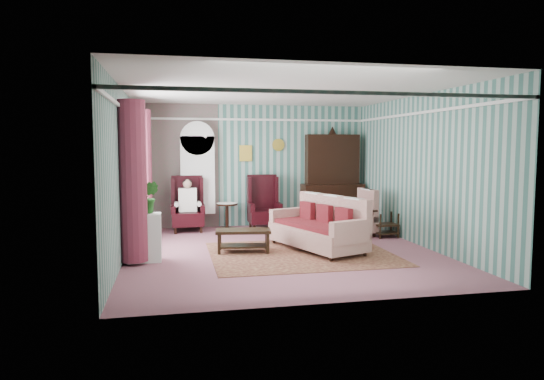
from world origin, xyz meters
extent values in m
plane|color=#8D5263|center=(0.00, 0.00, 0.00)|extent=(6.00, 6.00, 0.00)
cube|color=#3B6B60|center=(0.00, 3.00, 1.45)|extent=(5.50, 0.02, 2.90)
cube|color=#3B6B60|center=(0.00, -3.00, 1.45)|extent=(5.50, 0.02, 2.90)
cube|color=#3B6B60|center=(-2.75, 0.00, 1.45)|extent=(0.02, 6.00, 2.90)
cube|color=#3B6B60|center=(2.75, 0.00, 1.45)|extent=(0.02, 6.00, 2.90)
cube|color=silver|center=(0.00, 0.00, 2.90)|extent=(5.50, 6.00, 0.02)
cube|color=#894658|center=(-1.80, 2.99, 1.45)|extent=(1.90, 0.01, 2.90)
cube|color=silver|center=(0.00, 0.00, 2.55)|extent=(5.50, 6.00, 0.05)
cube|color=white|center=(-2.72, 0.60, 1.55)|extent=(0.04, 1.50, 1.90)
cylinder|color=brown|center=(-2.55, -0.45, 1.35)|extent=(0.44, 0.44, 2.60)
cylinder|color=brown|center=(-2.55, 1.65, 1.35)|extent=(0.44, 0.44, 2.60)
cube|color=gold|center=(-0.20, 2.97, 1.75)|extent=(0.30, 0.03, 0.38)
cube|color=white|center=(-1.35, 2.84, 1.12)|extent=(0.80, 0.28, 2.24)
cube|color=black|center=(1.90, 2.72, 1.18)|extent=(1.50, 0.56, 2.36)
cube|color=black|center=(-1.60, 2.45, 0.62)|extent=(0.76, 0.80, 1.25)
cube|color=black|center=(0.15, 2.45, 0.62)|extent=(0.76, 0.80, 1.25)
cylinder|color=black|center=(-0.70, 2.60, 0.30)|extent=(0.50, 0.50, 0.60)
cube|color=black|center=(2.47, 0.90, 0.27)|extent=(0.45, 0.38, 0.54)
cube|color=white|center=(-2.40, -0.30, 0.40)|extent=(0.55, 0.35, 0.80)
cube|color=#4A1E18|center=(0.30, -0.30, 0.01)|extent=(3.20, 2.60, 0.01)
cube|color=beige|center=(0.68, -0.01, 0.57)|extent=(1.54, 2.20, 1.14)
cube|color=beige|center=(1.90, 1.22, 0.44)|extent=(0.94, 0.91, 0.87)
cube|color=black|center=(-0.69, 0.05, 0.21)|extent=(1.04, 0.60, 0.42)
imported|color=#24561A|center=(-2.45, -0.40, 1.00)|extent=(0.44, 0.42, 0.39)
imported|color=#1C5A1E|center=(-2.30, -0.23, 1.07)|extent=(0.35, 0.31, 0.54)
imported|color=#214D18|center=(-2.44, -0.20, 1.00)|extent=(0.28, 0.28, 0.40)
camera|label=1|loc=(-1.92, -8.51, 1.91)|focal=32.00mm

